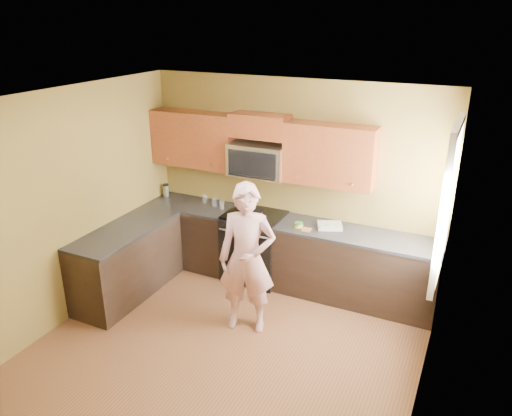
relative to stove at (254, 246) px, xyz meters
The scene contains 27 objects.
floor 1.79m from the stove, 76.57° to the right, with size 4.00×4.00×0.00m, color brown.
ceiling 2.81m from the stove, 76.57° to the right, with size 4.00×4.00×0.00m, color white.
wall_back 1.02m from the stove, 39.09° to the left, with size 4.00×4.00×0.00m, color olive.
wall_front 3.80m from the stove, 83.79° to the right, with size 4.00×4.00×0.00m, color olive.
wall_left 2.48m from the stove, 133.69° to the right, with size 4.00×4.00×0.00m, color olive.
wall_right 3.05m from the stove, 34.91° to the right, with size 4.00×4.00×0.00m, color olive.
cabinet_back_run 0.40m from the stove, ahead, with size 4.00×0.60×0.88m, color black.
cabinet_left_run 1.69m from the stove, 140.41° to the right, with size 0.60×1.60×0.88m, color black.
countertop_back 0.58m from the stove, ahead, with size 4.00×0.62×0.04m, color black.
countertop_left 1.73m from the stove, 140.19° to the right, with size 0.62×1.60×0.04m, color black.
stove is the anchor object (origin of this frame).
microwave 0.98m from the stove, 90.00° to the left, with size 0.76×0.40×0.42m, color silver, non-canonical shape.
upper_cab_left 1.40m from the stove, behind, with size 1.22×0.33×0.75m, color brown, non-canonical shape.
upper_cab_right 1.36m from the stove, ahead, with size 1.12×0.33×0.75m, color brown, non-canonical shape.
upper_cab_over_mw 1.63m from the stove, 90.00° to the left, with size 0.76×0.33×0.30m, color brown.
window 2.70m from the stove, 11.29° to the right, with size 0.06×1.06×1.66m, color white, non-canonical shape.
woman 1.23m from the stove, 68.57° to the right, with size 0.64×0.42×1.76m, color #E47286.
frying_pan 0.48m from the stove, 120.17° to the right, with size 0.29×0.50×0.07m, color black, non-canonical shape.
butter_tub 0.81m from the stove, ahead, with size 0.11×0.11×0.08m, color yellow, non-canonical shape.
toast_slice 0.92m from the stove, 10.37° to the right, with size 0.11×0.11×0.01m, color #B27F47.
napkin_a 0.54m from the stove, 53.19° to the right, with size 0.11×0.12×0.06m, color silver.
napkin_b 1.13m from the stove, ahead, with size 0.12×0.13×0.07m, color silver.
dish_towel 1.13m from the stove, ahead, with size 0.30×0.24×0.05m, color white.
travel_mug 1.57m from the stove, behind, with size 0.09×0.09×0.19m, color silver, non-canonical shape.
glass_a 1.00m from the stove, behind, with size 0.07×0.07×0.12m, color silver.
glass_b 0.71m from the stove, behind, with size 0.07×0.07×0.12m, color silver.
glass_c 0.84m from the stove, behind, with size 0.07×0.07×0.12m, color silver.
Camera 1 is at (2.22, -3.81, 3.43)m, focal length 34.72 mm.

